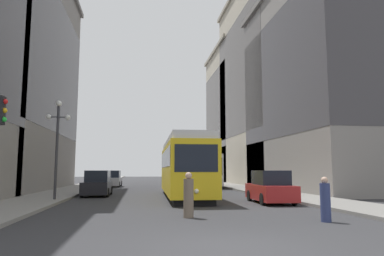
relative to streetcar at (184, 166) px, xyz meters
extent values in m
plane|color=#303033|center=(-0.83, -15.68, -2.10)|extent=(200.00, 200.00, 0.00)
cube|color=gray|center=(-9.02, 24.32, -2.03)|extent=(3.46, 120.00, 0.15)
cube|color=gray|center=(7.37, 24.32, -2.03)|extent=(3.46, 120.00, 0.15)
cube|color=black|center=(0.00, 0.01, -1.93)|extent=(2.55, 11.99, 0.35)
cube|color=gold|center=(0.00, 0.01, -0.20)|extent=(2.97, 13.04, 3.10)
cube|color=black|center=(0.00, 0.01, 0.50)|extent=(2.98, 12.52, 1.08)
cube|color=silver|center=(0.00, 0.01, 1.57)|extent=(2.75, 12.78, 0.44)
cube|color=black|center=(-0.18, -6.45, 0.34)|extent=(2.21, 0.14, 1.40)
sphere|color=#F2EACC|center=(-0.18, -6.52, -1.30)|extent=(0.24, 0.24, 0.24)
cube|color=black|center=(3.81, 16.07, -1.93)|extent=(2.18, 11.63, 0.35)
cube|color=silver|center=(3.81, 16.07, -0.20)|extent=(2.57, 12.65, 3.10)
cube|color=black|center=(3.81, 16.07, 0.34)|extent=(2.60, 12.14, 1.30)
cube|color=black|center=(3.81, 9.76, 0.11)|extent=(2.30, 0.08, 1.71)
cylinder|color=black|center=(-6.86, 1.11, -1.78)|extent=(0.18, 0.64, 0.64)
cylinder|color=black|center=(-6.84, 3.90, -1.78)|extent=(0.18, 0.64, 0.64)
cylinder|color=black|center=(-5.15, 1.10, -1.78)|extent=(0.18, 0.64, 0.64)
cylinder|color=black|center=(-5.13, 3.88, -1.78)|extent=(0.18, 0.64, 0.64)
cube|color=black|center=(-6.00, 2.50, -1.50)|extent=(1.83, 4.50, 0.84)
cube|color=black|center=(-5.99, 2.61, -0.68)|extent=(1.60, 2.48, 0.80)
cylinder|color=black|center=(-6.89, 15.62, -1.78)|extent=(0.20, 0.64, 0.64)
cylinder|color=black|center=(-6.81, 18.43, -1.78)|extent=(0.20, 0.64, 0.64)
cylinder|color=black|center=(-5.18, 15.57, -1.78)|extent=(0.20, 0.64, 0.64)
cylinder|color=black|center=(-5.10, 18.39, -1.78)|extent=(0.20, 0.64, 0.64)
cube|color=#B2B2B7|center=(-6.00, 17.00, -1.50)|extent=(1.92, 4.59, 0.84)
cube|color=black|center=(-5.99, 17.12, -0.68)|extent=(1.65, 2.54, 0.80)
cylinder|color=black|center=(5.27, -3.36, -1.78)|extent=(0.21, 0.65, 0.64)
cylinder|color=black|center=(5.12, -6.07, -1.78)|extent=(0.21, 0.65, 0.64)
cylinder|color=black|center=(3.56, -3.27, -1.78)|extent=(0.21, 0.65, 0.64)
cylinder|color=black|center=(3.42, -5.98, -1.78)|extent=(0.21, 0.65, 0.64)
cube|color=maroon|center=(4.34, -4.67, -1.50)|extent=(2.02, 4.47, 0.84)
cube|color=black|center=(4.34, -4.78, -0.68)|extent=(1.71, 2.49, 0.80)
cylinder|color=navy|center=(3.60, -12.10, -1.42)|extent=(0.36, 0.36, 1.36)
sphere|color=tan|center=(3.60, -12.10, -0.63)|extent=(0.24, 0.24, 0.24)
cylinder|color=#6B5B4C|center=(-1.10, -10.26, -1.35)|extent=(0.39, 0.39, 1.50)
sphere|color=tan|center=(-1.10, -10.26, -0.48)|extent=(0.27, 0.27, 0.27)
sphere|color=red|center=(-7.50, -11.75, 2.01)|extent=(0.18, 0.18, 0.18)
sphere|color=gold|center=(-7.50, -11.75, 1.71)|extent=(0.18, 0.18, 0.18)
sphere|color=green|center=(-7.50, -11.75, 1.40)|extent=(0.18, 0.18, 0.18)
cylinder|color=#333338|center=(-7.90, -2.16, 0.81)|extent=(0.16, 0.16, 5.52)
sphere|color=white|center=(-7.90, -2.16, 3.73)|extent=(0.36, 0.36, 0.36)
sphere|color=white|center=(-8.45, -2.16, 2.91)|extent=(0.31, 0.31, 0.31)
sphere|color=white|center=(-7.35, -2.16, 2.91)|extent=(0.31, 0.31, 0.31)
cube|color=#333338|center=(-7.90, -2.16, 2.91)|extent=(1.10, 0.06, 0.06)
cube|color=gray|center=(15.54, 6.07, 7.35)|extent=(12.88, 18.23, 18.90)
cube|color=#423F43|center=(15.54, 6.07, 8.30)|extent=(12.92, 18.27, 11.34)
cube|color=#B2A893|center=(14.65, 32.39, 8.56)|extent=(11.10, 14.81, 21.32)
cube|color=#595451|center=(14.65, 32.39, 9.62)|extent=(11.14, 14.85, 12.79)
cube|color=gray|center=(14.65, 32.39, 19.47)|extent=(11.70, 15.41, 0.50)
cube|color=#B2A893|center=(14.99, 18.89, 10.43)|extent=(11.79, 18.93, 25.07)
cube|color=#595451|center=(14.99, 18.89, 11.69)|extent=(11.83, 18.97, 15.04)
camera|label=1|loc=(-3.01, -24.21, -0.28)|focal=33.27mm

